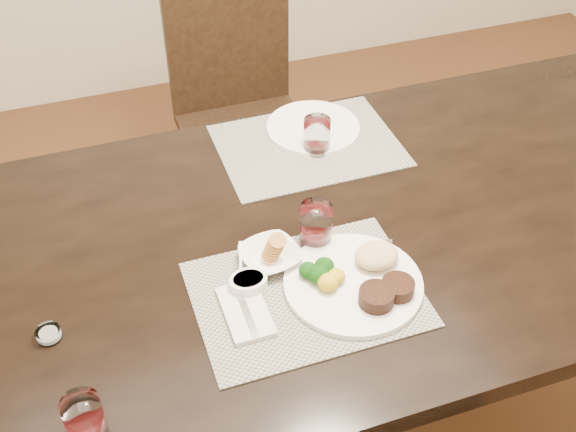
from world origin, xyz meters
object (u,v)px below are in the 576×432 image
object	(u,v)px
steak_knife	(403,282)
chair_far	(239,105)
dinner_plate	(360,280)
far_plate	(313,127)
cracker_bowl	(270,256)
wine_glass_near	(316,227)

from	to	relation	value
steak_knife	chair_far	bearing A→B (deg)	120.16
dinner_plate	far_plate	distance (m)	0.57
chair_far	far_plate	bearing A→B (deg)	-84.15
steak_knife	cracker_bowl	xyz separation A→B (m)	(-0.24, 0.15, 0.01)
chair_far	far_plate	distance (m)	0.61
steak_knife	cracker_bowl	world-z (taller)	cracker_bowl
cracker_bowl	chair_far	bearing A→B (deg)	78.31
cracker_bowl	wine_glass_near	world-z (taller)	wine_glass_near
cracker_bowl	wine_glass_near	size ratio (longest dim) A/B	1.48
steak_knife	far_plate	bearing A→B (deg)	116.35
dinner_plate	far_plate	xyz separation A→B (m)	(0.11, 0.56, -0.01)
dinner_plate	cracker_bowl	world-z (taller)	cracker_bowl
steak_knife	dinner_plate	bearing A→B (deg)	-168.30
dinner_plate	wine_glass_near	xyz separation A→B (m)	(-0.04, 0.15, 0.03)
chair_far	far_plate	xyz separation A→B (m)	(0.06, -0.56, 0.26)
chair_far	dinner_plate	world-z (taller)	chair_far
steak_knife	cracker_bowl	bearing A→B (deg)	176.07
chair_far	steak_knife	size ratio (longest dim) A/B	4.47
cracker_bowl	steak_knife	bearing A→B (deg)	-32.28
wine_glass_near	far_plate	bearing A→B (deg)	70.18
dinner_plate	steak_knife	distance (m)	0.09
dinner_plate	cracker_bowl	bearing A→B (deg)	133.72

